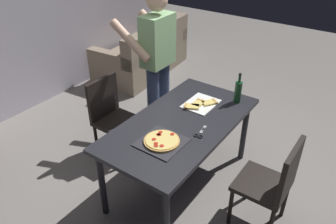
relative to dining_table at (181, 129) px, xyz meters
name	(u,v)px	position (x,y,z in m)	size (l,w,h in m)	color
ground_plane	(180,182)	(0.00, 0.00, -0.67)	(12.00, 12.00, 0.00)	gray
back_wall	(2,7)	(0.00, 2.60, 0.73)	(6.40, 0.10, 2.80)	#BCB7C6
dining_table	(181,129)	(0.00, 0.00, 0.00)	(1.62, 0.85, 0.75)	#232328
chair_near_camera	(273,181)	(0.00, -0.91, -0.16)	(0.42, 0.42, 0.90)	black
chair_far_side	(111,113)	(0.00, 0.91, -0.16)	(0.42, 0.42, 0.90)	black
couch	(145,55)	(1.91, 1.99, -0.37)	(1.77, 1.00, 0.85)	gray
person_serving_pizza	(157,60)	(0.55, 0.69, 0.33)	(0.55, 0.54, 1.75)	#38476B
pepperoni_pizza_on_tray	(162,141)	(-0.36, -0.04, 0.09)	(0.36, 0.36, 0.04)	#2D2D33
pizza_slices_on_towel	(201,104)	(0.36, 0.01, 0.09)	(0.37, 0.29, 0.03)	white
wine_bottle	(238,91)	(0.63, -0.26, 0.20)	(0.07, 0.07, 0.32)	#194723
kitchen_scissors	(200,134)	(-0.07, -0.24, 0.08)	(0.20, 0.09, 0.01)	silver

